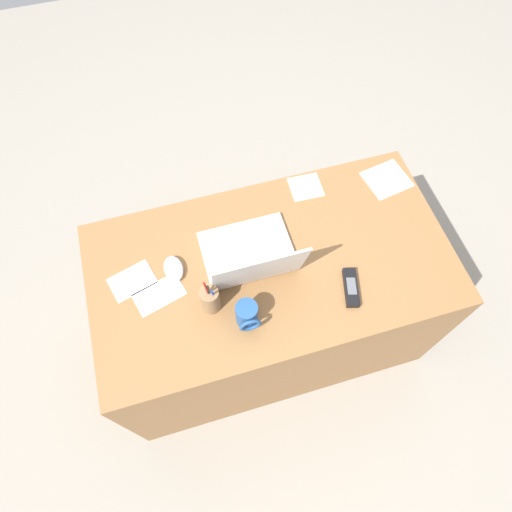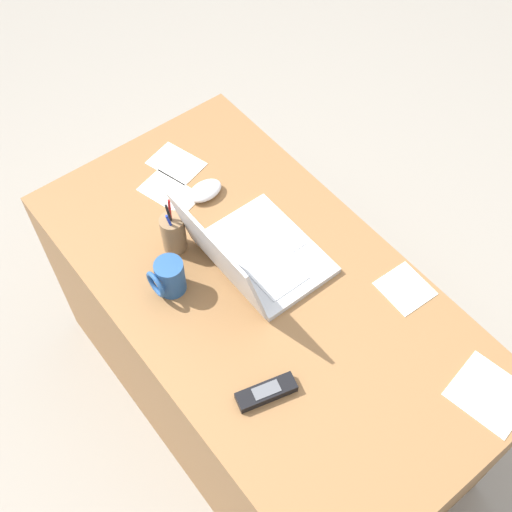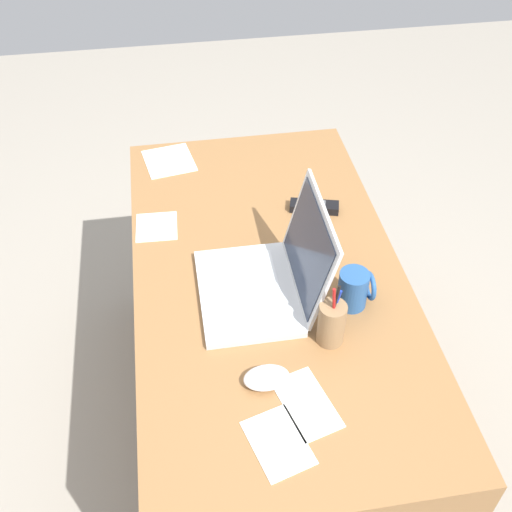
{
  "view_description": "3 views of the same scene",
  "coord_description": "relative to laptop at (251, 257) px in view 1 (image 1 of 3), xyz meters",
  "views": [
    {
      "loc": [
        0.26,
        0.7,
        2.16
      ],
      "look_at": [
        0.06,
        -0.01,
        0.78
      ],
      "focal_mm": 31.82,
      "sensor_mm": 36.0,
      "label": 1
    },
    {
      "loc": [
        -0.69,
        0.57,
        2.13
      ],
      "look_at": [
        0.07,
        -0.03,
        0.75
      ],
      "focal_mm": 46.12,
      "sensor_mm": 36.0,
      "label": 2
    },
    {
      "loc": [
        1.14,
        -0.22,
        1.86
      ],
      "look_at": [
        0.04,
        -0.04,
        0.81
      ],
      "focal_mm": 43.58,
      "sensor_mm": 36.0,
      "label": 3
    }
  ],
  "objects": [
    {
      "name": "paper_note_right",
      "position": [
        -0.62,
        -0.21,
        -0.05
      ],
      "size": [
        0.19,
        0.17,
        0.0
      ],
      "primitive_type": "cube",
      "rotation": [
        0.0,
        0.0,
        0.17
      ],
      "color": "white",
      "rests_on": "desk"
    },
    {
      "name": "paper_note_near_laptop",
      "position": [
        0.42,
        -0.05,
        -0.05
      ],
      "size": [
        0.17,
        0.14,
        0.0
      ],
      "primitive_type": "cube",
      "rotation": [
        0.0,
        0.0,
        0.28
      ],
      "color": "white",
      "rests_on": "desk"
    },
    {
      "name": "pen_holder",
      "position": [
        0.17,
        0.12,
        0.01
      ],
      "size": [
        0.06,
        0.06,
        0.18
      ],
      "color": "olive",
      "rests_on": "desk"
    },
    {
      "name": "cordless_phone",
      "position": [
        -0.3,
        0.19,
        -0.04
      ],
      "size": [
        0.08,
        0.15,
        0.03
      ],
      "color": "black",
      "rests_on": "desk"
    },
    {
      "name": "laptop",
      "position": [
        0.0,
        0.0,
        0.0
      ],
      "size": [
        0.32,
        0.3,
        0.26
      ],
      "color": "silver",
      "rests_on": "desk"
    },
    {
      "name": "paper_note_left",
      "position": [
        -0.3,
        -0.27,
        -0.05
      ],
      "size": [
        0.13,
        0.12,
        0.0
      ],
      "primitive_type": "cube",
      "rotation": [
        0.0,
        0.0,
        -0.04
      ],
      "color": "white",
      "rests_on": "desk"
    },
    {
      "name": "desk",
      "position": [
        -0.07,
        0.02,
        -0.41
      ],
      "size": [
        1.31,
        0.7,
        0.71
      ],
      "primitive_type": "cube",
      "color": "olive",
      "rests_on": "ground"
    },
    {
      "name": "computer_mouse",
      "position": [
        0.27,
        -0.05,
        -0.04
      ],
      "size": [
        0.07,
        0.11,
        0.04
      ],
      "primitive_type": "ellipsoid",
      "rotation": [
        0.0,
        0.0,
        0.05
      ],
      "color": "white",
      "rests_on": "desk"
    },
    {
      "name": "ground_plane",
      "position": [
        -0.07,
        0.02,
        -0.76
      ],
      "size": [
        6.0,
        6.0,
        0.0
      ],
      "primitive_type": "plane",
      "color": "gray"
    },
    {
      "name": "coffee_mug_white",
      "position": [
        0.07,
        0.2,
        -0.0
      ],
      "size": [
        0.07,
        0.09,
        0.1
      ],
      "color": "#26518C",
      "rests_on": "desk"
    },
    {
      "name": "paper_note_front",
      "position": [
        0.34,
        0.03,
        -0.05
      ],
      "size": [
        0.19,
        0.14,
        0.0
      ],
      "primitive_type": "cube",
      "rotation": [
        0.0,
        0.0,
        0.27
      ],
      "color": "white",
      "rests_on": "desk"
    }
  ]
}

